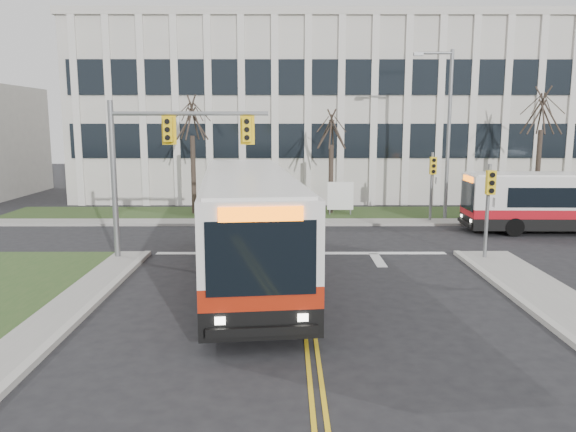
% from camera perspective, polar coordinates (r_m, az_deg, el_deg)
% --- Properties ---
extents(ground, '(120.00, 120.00, 0.00)m').
position_cam_1_polar(ground, '(15.46, 2.14, -10.81)').
color(ground, black).
rests_on(ground, ground).
extents(sidewalk_cross, '(44.00, 1.60, 0.14)m').
position_cam_1_polar(sidewalk_cross, '(30.68, 10.37, -0.62)').
color(sidewalk_cross, '#9E9B93').
rests_on(sidewalk_cross, ground).
extents(building_lawn, '(44.00, 5.00, 0.12)m').
position_cam_1_polar(building_lawn, '(33.39, 9.50, 0.20)').
color(building_lawn, '#2B461E').
rests_on(building_lawn, ground).
extents(office_building, '(40.00, 16.00, 12.00)m').
position_cam_1_polar(office_building, '(44.85, 7.12, 10.21)').
color(office_building, beige).
rests_on(office_building, ground).
extents(mast_arm_signal, '(6.11, 0.38, 6.20)m').
position_cam_1_polar(mast_arm_signal, '(22.25, -13.26, 6.39)').
color(mast_arm_signal, slate).
rests_on(mast_arm_signal, ground).
extents(signal_pole_near, '(0.34, 0.39, 3.80)m').
position_cam_1_polar(signal_pole_near, '(22.95, 19.73, 1.76)').
color(signal_pole_near, slate).
rests_on(signal_pole_near, ground).
extents(signal_pole_far, '(0.34, 0.39, 3.80)m').
position_cam_1_polar(signal_pole_far, '(31.03, 14.44, 3.89)').
color(signal_pole_far, slate).
rests_on(signal_pole_far, ground).
extents(streetlight, '(2.15, 0.25, 9.20)m').
position_cam_1_polar(streetlight, '(31.89, 15.74, 8.82)').
color(streetlight, slate).
rests_on(streetlight, ground).
extents(directory_sign, '(1.50, 0.12, 2.00)m').
position_cam_1_polar(directory_sign, '(32.41, 5.34, 2.00)').
color(directory_sign, slate).
rests_on(directory_sign, ground).
extents(tree_left, '(1.80, 1.80, 7.70)m').
position_cam_1_polar(tree_left, '(32.94, -9.73, 9.60)').
color(tree_left, '#42352B').
rests_on(tree_left, ground).
extents(tree_mid, '(1.80, 1.80, 6.82)m').
position_cam_1_polar(tree_mid, '(32.80, 4.44, 8.61)').
color(tree_mid, '#42352B').
rests_on(tree_mid, ground).
extents(tree_right, '(1.80, 1.80, 8.25)m').
position_cam_1_polar(tree_right, '(35.63, 24.39, 9.52)').
color(tree_right, '#42352B').
rests_on(tree_right, ground).
extents(bus_main, '(4.41, 13.76, 3.61)m').
position_cam_1_polar(bus_main, '(19.49, -4.05, -1.07)').
color(bus_main, silver).
rests_on(bus_main, ground).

